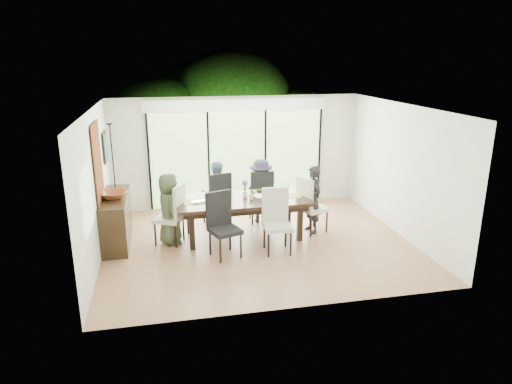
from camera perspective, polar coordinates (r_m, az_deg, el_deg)
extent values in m
cube|color=brown|center=(9.21, 0.32, -6.44)|extent=(6.00, 5.00, 0.01)
cube|color=white|center=(8.51, 0.35, 10.57)|extent=(6.00, 5.00, 0.01)
cube|color=silver|center=(11.17, -2.40, 5.00)|extent=(6.00, 0.02, 2.70)
cube|color=silver|center=(6.45, 5.07, -3.95)|extent=(6.00, 0.02, 2.70)
cube|color=silver|center=(8.67, -19.51, 0.56)|extent=(0.02, 5.00, 2.70)
cube|color=silver|center=(9.83, 17.76, 2.59)|extent=(0.02, 5.00, 2.70)
cube|color=#598C3F|center=(11.16, -2.36, 4.21)|extent=(4.20, 0.02, 2.30)
cube|color=white|center=(10.94, -2.43, 10.86)|extent=(4.40, 0.06, 0.28)
cube|color=black|center=(11.01, -13.21, 3.60)|extent=(0.05, 0.04, 2.30)
cube|color=black|center=(11.06, -5.93, 4.01)|extent=(0.05, 0.04, 2.30)
cube|color=black|center=(11.28, 1.17, 4.36)|extent=(0.05, 0.04, 2.30)
cube|color=black|center=(11.67, 7.90, 4.62)|extent=(0.05, 0.04, 2.30)
cube|color=#8CAD7F|center=(7.48, -20.41, -0.82)|extent=(0.02, 0.90, 1.00)
cube|color=brown|center=(12.37, -3.01, -0.54)|extent=(6.00, 1.80, 0.10)
cube|color=brown|center=(12.97, -3.60, 3.03)|extent=(6.00, 0.08, 0.06)
sphere|color=#14380F|center=(13.65, -11.85, 7.21)|extent=(3.20, 3.20, 3.20)
sphere|color=#14380F|center=(14.36, -3.04, 9.45)|extent=(4.00, 4.00, 4.00)
sphere|color=#14380F|center=(14.06, 4.83, 7.03)|extent=(2.80, 2.80, 2.80)
sphere|color=#14380F|center=(14.96, -7.29, 8.94)|extent=(3.60, 3.60, 3.60)
cube|color=black|center=(9.25, -1.62, -1.01)|extent=(2.67, 1.23, 0.07)
cube|color=black|center=(9.28, -1.62, -1.60)|extent=(2.45, 1.00, 0.11)
cube|color=black|center=(8.87, -8.00, -4.84)|extent=(0.10, 0.10, 0.77)
cube|color=black|center=(9.24, 5.50, -3.85)|extent=(0.10, 0.10, 0.77)
cube|color=black|center=(9.67, -8.38, -2.99)|extent=(0.10, 0.10, 0.77)
cube|color=black|center=(10.01, 4.05, -2.16)|extent=(0.10, 0.10, 0.77)
imported|color=#3C4830|center=(9.14, -10.79, -2.07)|extent=(0.55, 0.74, 1.44)
imported|color=black|center=(9.63, 7.07, -0.92)|extent=(0.55, 0.74, 1.44)
imported|color=#6F8AA0|center=(9.99, -5.01, -0.20)|extent=(0.72, 0.51, 1.44)
imported|color=#292132|center=(10.15, 0.59, 0.14)|extent=(0.69, 0.45, 1.44)
cube|color=#A3C044|center=(9.13, -7.50, -1.15)|extent=(0.49, 0.36, 0.01)
cube|color=#9EBF44|center=(9.44, 4.06, -0.43)|extent=(0.49, 0.36, 0.01)
cube|color=#99C446|center=(9.55, -4.71, -0.25)|extent=(0.49, 0.36, 0.01)
cube|color=olive|center=(9.72, 1.14, 0.11)|extent=(0.49, 0.36, 0.01)
cube|color=white|center=(8.88, -4.77, -1.58)|extent=(0.49, 0.36, 0.01)
cube|color=black|center=(9.51, -4.08, -0.24)|extent=(0.29, 0.20, 0.01)
cube|color=black|center=(9.66, 0.92, 0.06)|extent=(0.27, 0.19, 0.01)
cube|color=white|center=(9.34, 2.66, -0.62)|extent=(0.33, 0.25, 0.00)
cube|color=white|center=(8.87, -4.77, -1.48)|extent=(0.29, 0.29, 0.03)
cube|color=#BF8216|center=(8.87, -4.78, -1.35)|extent=(0.22, 0.22, 0.02)
cylinder|color=silver|center=(9.27, -1.38, -0.31)|extent=(0.09, 0.09, 0.13)
cylinder|color=#337226|center=(9.24, -1.38, 0.49)|extent=(0.04, 0.04, 0.18)
sphere|color=#4E51C3|center=(9.21, -1.39, 1.15)|extent=(0.12, 0.12, 0.12)
imported|color=silver|center=(9.03, -6.82, -1.24)|extent=(0.43, 0.35, 0.03)
imported|color=white|center=(9.27, -6.05, -0.49)|extent=(0.19, 0.19, 0.11)
imported|color=white|center=(9.16, -0.59, -0.63)|extent=(0.14, 0.14, 0.10)
imported|color=white|center=(9.48, 3.03, -0.02)|extent=(0.18, 0.18, 0.11)
imported|color=white|center=(9.33, -0.17, -0.56)|extent=(0.22, 0.28, 0.02)
cube|color=black|center=(9.50, -17.05, -3.30)|extent=(0.49, 1.72, 0.97)
imported|color=brown|center=(9.24, -17.39, -0.31)|extent=(0.51, 0.51, 0.13)
cylinder|color=black|center=(9.68, -17.15, 0.22)|extent=(0.11, 0.11, 0.04)
cylinder|color=black|center=(9.52, -17.50, 4.14)|extent=(0.03, 0.03, 1.35)
cylinder|color=black|center=(9.40, -17.85, 8.12)|extent=(0.11, 0.11, 0.03)
cylinder|color=silver|center=(9.39, -17.89, 8.50)|extent=(0.04, 0.04, 0.11)
cube|color=#893913|center=(8.96, -19.17, 3.43)|extent=(0.02, 1.00, 1.50)
cube|color=black|center=(10.22, -18.37, 5.34)|extent=(0.03, 0.55, 0.65)
cube|color=#1A4A53|center=(10.21, -18.26, 5.35)|extent=(0.01, 0.45, 0.55)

